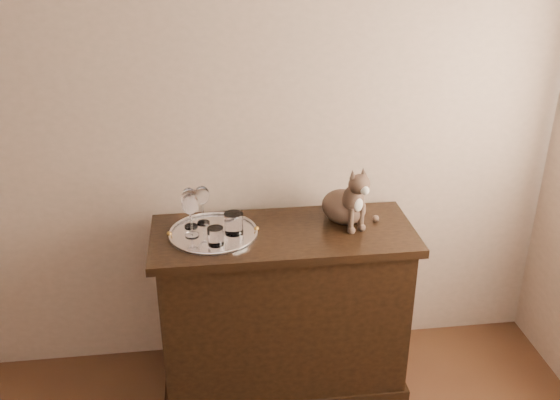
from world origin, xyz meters
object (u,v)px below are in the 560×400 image
(wine_glass_b, at_px, (202,205))
(cat, at_px, (345,192))
(sideboard, at_px, (283,309))
(tumbler_c, at_px, (234,223))
(wine_glass_a, at_px, (190,208))
(tumbler_b, at_px, (216,236))
(tray, at_px, (213,234))
(wine_glass_c, at_px, (191,215))

(wine_glass_b, distance_m, cat, 0.65)
(sideboard, relative_size, cat, 3.99)
(wine_glass_b, distance_m, tumbler_c, 0.18)
(wine_glass_a, bearing_deg, tumbler_b, -59.37)
(sideboard, xyz_separation_m, wine_glass_b, (-0.36, 0.12, 0.53))
(wine_glass_a, bearing_deg, tumbler_c, -24.17)
(sideboard, distance_m, tray, 0.53)
(sideboard, distance_m, wine_glass_b, 0.65)
(tumbler_c, bearing_deg, wine_glass_b, 139.38)
(tray, bearing_deg, sideboard, -1.66)
(wine_glass_a, distance_m, wine_glass_c, 0.09)
(wine_glass_c, distance_m, tumbler_c, 0.19)
(tumbler_b, bearing_deg, wine_glass_c, 136.83)
(tumbler_c, bearing_deg, tray, 175.10)
(sideboard, bearing_deg, wine_glass_b, 161.96)
(wine_glass_c, distance_m, cat, 0.71)
(sideboard, bearing_deg, tumbler_b, -162.94)
(wine_glass_a, relative_size, tumbler_b, 2.41)
(wine_glass_b, xyz_separation_m, cat, (0.65, -0.05, 0.05))
(tray, height_order, cat, cat)
(tumbler_b, distance_m, tumbler_c, 0.13)
(tray, relative_size, wine_glass_a, 2.07)
(wine_glass_c, height_order, cat, cat)
(tumbler_c, bearing_deg, tumbler_b, -131.31)
(tray, distance_m, cat, 0.63)
(wine_glass_a, distance_m, cat, 0.71)
(tray, bearing_deg, wine_glass_c, -175.82)
(wine_glass_b, bearing_deg, tray, -68.41)
(tray, distance_m, wine_glass_a, 0.16)
(tumbler_c, relative_size, cat, 0.32)
(sideboard, height_order, tray, tray)
(wine_glass_c, bearing_deg, wine_glass_b, 65.35)
(wine_glass_a, relative_size, wine_glass_b, 1.04)
(wine_glass_b, xyz_separation_m, tumbler_b, (0.05, -0.21, -0.05))
(wine_glass_b, xyz_separation_m, wine_glass_c, (-0.05, -0.11, 0.01))
(wine_glass_a, relative_size, tumbler_c, 2.00)
(tumbler_b, bearing_deg, wine_glass_a, 120.63)
(sideboard, height_order, tumbler_b, tumbler_b)
(cat, bearing_deg, wine_glass_a, 158.86)
(tray, bearing_deg, cat, 5.63)
(sideboard, relative_size, tray, 3.00)
(wine_glass_c, distance_m, tumbler_b, 0.15)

